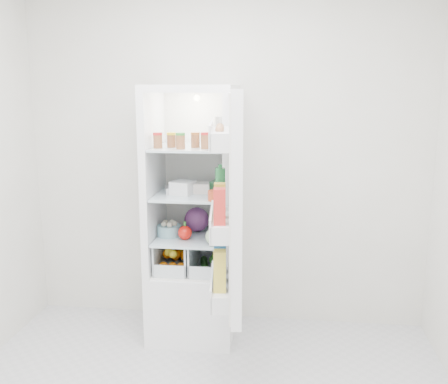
# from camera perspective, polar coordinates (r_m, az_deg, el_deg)

# --- Properties ---
(room_walls) EXTENTS (3.02, 3.02, 2.61)m
(room_walls) POSITION_cam_1_polar(r_m,az_deg,el_deg) (2.23, -4.52, 6.94)
(room_walls) COLOR beige
(room_walls) RESTS_ON ground
(refrigerator) EXTENTS (0.60, 0.60, 1.80)m
(refrigerator) POSITION_cam_1_polar(r_m,az_deg,el_deg) (3.66, -3.41, -5.97)
(refrigerator) COLOR white
(refrigerator) RESTS_ON ground
(shelf_low) EXTENTS (0.49, 0.53, 0.01)m
(shelf_low) POSITION_cam_1_polar(r_m,az_deg,el_deg) (3.57, -3.61, -5.13)
(shelf_low) COLOR silver
(shelf_low) RESTS_ON refrigerator
(shelf_mid) EXTENTS (0.49, 0.53, 0.02)m
(shelf_mid) POSITION_cam_1_polar(r_m,az_deg,el_deg) (3.50, -3.67, -0.27)
(shelf_mid) COLOR silver
(shelf_mid) RESTS_ON refrigerator
(shelf_top) EXTENTS (0.49, 0.53, 0.02)m
(shelf_top) POSITION_cam_1_polar(r_m,az_deg,el_deg) (3.44, -3.75, 5.11)
(shelf_top) COLOR silver
(shelf_top) RESTS_ON refrigerator
(crisper_left) EXTENTS (0.23, 0.46, 0.22)m
(crisper_left) POSITION_cam_1_polar(r_m,az_deg,el_deg) (3.64, -5.49, -7.01)
(crisper_left) COLOR silver
(crisper_left) RESTS_ON refrigerator
(crisper_right) EXTENTS (0.23, 0.46, 0.22)m
(crisper_right) POSITION_cam_1_polar(r_m,az_deg,el_deg) (3.59, -1.65, -7.19)
(crisper_right) COLOR silver
(crisper_right) RESTS_ON refrigerator
(condiment_jars) EXTENTS (0.46, 0.16, 0.08)m
(condiment_jars) POSITION_cam_1_polar(r_m,az_deg,el_deg) (3.33, -4.12, 5.74)
(condiment_jars) COLOR #B21919
(condiment_jars) RESTS_ON shelf_top
(squeeze_bottle) EXTENTS (0.07, 0.07, 0.20)m
(squeeze_bottle) POSITION_cam_1_polar(r_m,az_deg,el_deg) (3.42, -0.66, 6.93)
(squeeze_bottle) COLOR silver
(squeeze_bottle) RESTS_ON shelf_top
(tub_white) EXTENTS (0.18, 0.18, 0.09)m
(tub_white) POSITION_cam_1_polar(r_m,az_deg,el_deg) (3.46, -4.74, 0.50)
(tub_white) COLOR white
(tub_white) RESTS_ON shelf_mid
(tub_cream) EXTENTS (0.13, 0.13, 0.07)m
(tub_cream) POSITION_cam_1_polar(r_m,az_deg,el_deg) (3.51, -2.66, 0.49)
(tub_cream) COLOR silver
(tub_cream) RESTS_ON shelf_mid
(tin_red) EXTENTS (0.13, 0.13, 0.07)m
(tin_red) POSITION_cam_1_polar(r_m,az_deg,el_deg) (3.26, -1.00, -0.42)
(tin_red) COLOR #BE3D1C
(tin_red) RESTS_ON shelf_mid
(foil_tray) EXTENTS (0.21, 0.18, 0.04)m
(foil_tray) POSITION_cam_1_polar(r_m,az_deg,el_deg) (3.52, -5.27, 0.27)
(foil_tray) COLOR #BCBCC0
(foil_tray) RESTS_ON shelf_mid
(tub_green) EXTENTS (0.12, 0.15, 0.07)m
(tub_green) POSITION_cam_1_polar(r_m,az_deg,el_deg) (3.56, -0.68, 0.70)
(tub_green) COLOR #3A804D
(tub_green) RESTS_ON shelf_mid
(red_cabbage) EXTENTS (0.18, 0.18, 0.18)m
(red_cabbage) POSITION_cam_1_polar(r_m,az_deg,el_deg) (3.66, -3.13, -3.16)
(red_cabbage) COLOR #521C52
(red_cabbage) RESTS_ON shelf_low
(bell_pepper) EXTENTS (0.10, 0.10, 0.10)m
(bell_pepper) POSITION_cam_1_polar(r_m,az_deg,el_deg) (3.48, -4.49, -4.66)
(bell_pepper) COLOR red
(bell_pepper) RESTS_ON shelf_low
(mushroom_bowl) EXTENTS (0.20, 0.20, 0.08)m
(mushroom_bowl) POSITION_cam_1_polar(r_m,az_deg,el_deg) (3.58, -6.29, -4.40)
(mushroom_bowl) COLOR #7EAFBC
(mushroom_bowl) RESTS_ON shelf_low
(salad_bag) EXTENTS (0.12, 0.12, 0.12)m
(salad_bag) POSITION_cam_1_polar(r_m,az_deg,el_deg) (3.34, -1.12, -5.12)
(salad_bag) COLOR #A3C392
(salad_bag) RESTS_ON shelf_low
(citrus_pile) EXTENTS (0.20, 0.31, 0.16)m
(citrus_pile) POSITION_cam_1_polar(r_m,az_deg,el_deg) (3.63, -5.55, -7.49)
(citrus_pile) COLOR orange
(citrus_pile) RESTS_ON refrigerator
(veg_pile) EXTENTS (0.16, 0.30, 0.10)m
(veg_pile) POSITION_cam_1_polar(r_m,az_deg,el_deg) (3.61, -1.57, -7.91)
(veg_pile) COLOR #184818
(veg_pile) RESTS_ON refrigerator
(fridge_door) EXTENTS (0.23, 0.60, 1.30)m
(fridge_door) POSITION_cam_1_polar(r_m,az_deg,el_deg) (2.89, 0.76, -1.97)
(fridge_door) COLOR white
(fridge_door) RESTS_ON refrigerator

